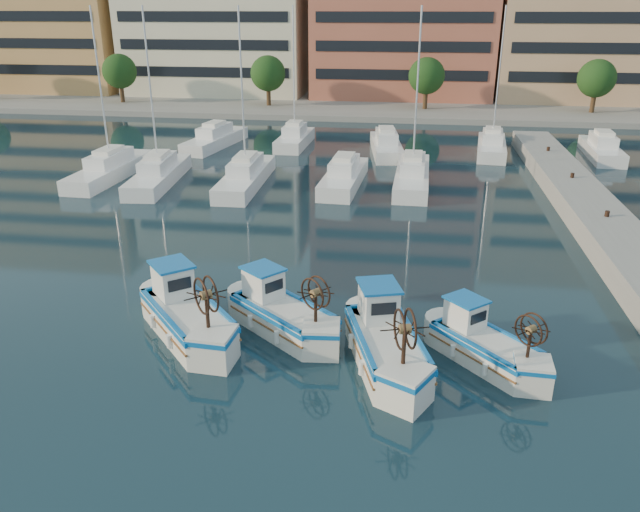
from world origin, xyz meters
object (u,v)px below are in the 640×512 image
Objects in this scene: fishing_boat_b at (281,312)px; fishing_boat_d at (484,343)px; fishing_boat_a at (186,313)px; fishing_boat_c at (386,341)px.

fishing_boat_d is at bearing -59.07° from fishing_boat_b.
fishing_boat_a is at bearing 142.83° from fishing_boat_b.
fishing_boat_b is at bearing 128.51° from fishing_boat_d.
fishing_boat_d is (10.81, -0.39, -0.16)m from fishing_boat_a.
fishing_boat_b is 7.45m from fishing_boat_d.
fishing_boat_a reaches higher than fishing_boat_b.
fishing_boat_c is 3.41m from fishing_boat_d.
fishing_boat_c is at bearing -73.44° from fishing_boat_b.
fishing_boat_b is 1.13× the size of fishing_boat_d.
fishing_boat_c is (7.45, -0.95, -0.01)m from fishing_boat_a.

